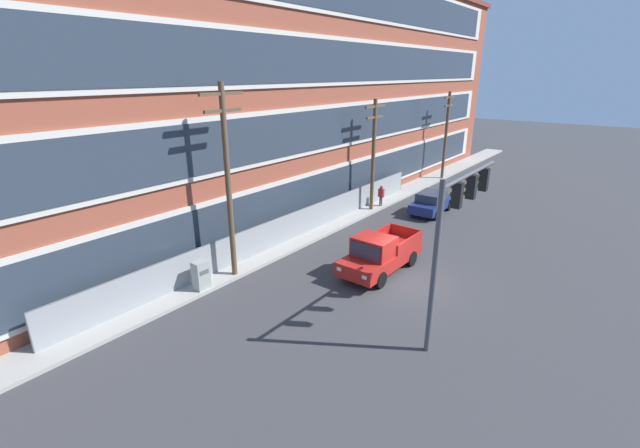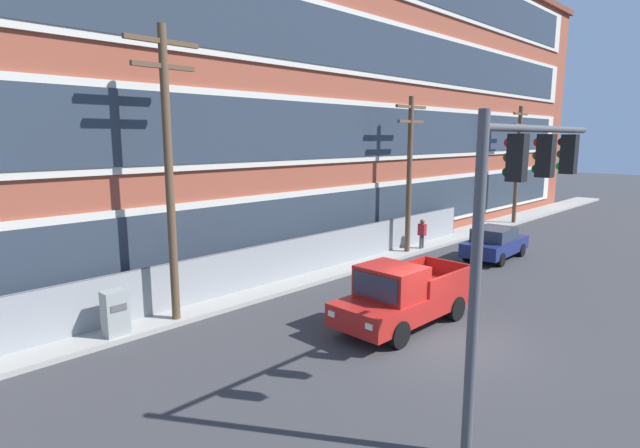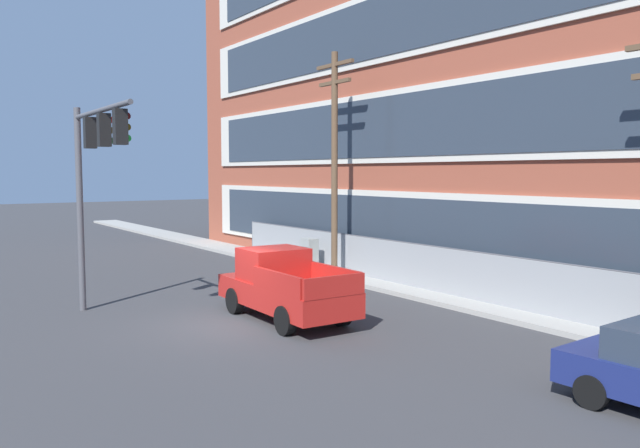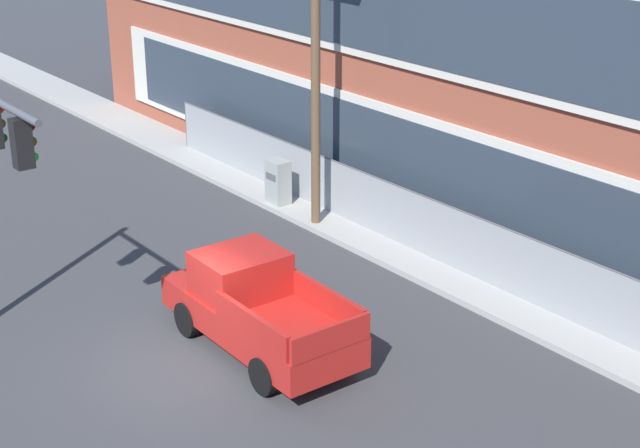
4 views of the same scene
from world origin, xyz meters
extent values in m
plane|color=#38383A|center=(0.00, 0.00, 0.00)|extent=(160.00, 160.00, 0.00)
cube|color=#9E9B93|center=(0.00, 7.53, 0.08)|extent=(80.00, 1.95, 0.16)
cube|color=brown|center=(6.73, 12.65, 7.95)|extent=(54.03, 8.30, 15.90)
cube|color=beige|center=(6.73, 8.44, 2.19)|extent=(49.71, 0.10, 2.86)
cube|color=#2D3844|center=(6.73, 8.38, 2.19)|extent=(47.55, 0.06, 2.38)
cube|color=beige|center=(6.73, 8.44, 6.16)|extent=(49.71, 0.10, 2.86)
cube|color=#2D3844|center=(6.73, 8.38, 6.16)|extent=(47.55, 0.06, 2.38)
cube|color=beige|center=(6.73, 8.44, 10.14)|extent=(49.71, 0.10, 2.86)
cube|color=#2D3844|center=(6.73, 8.38, 10.14)|extent=(47.55, 0.06, 2.38)
cube|color=gray|center=(0.68, 7.75, 0.88)|extent=(27.67, 0.04, 1.75)
cylinder|color=#4C4C51|center=(14.52, 7.75, 0.88)|extent=(0.06, 0.06, 1.75)
cylinder|color=#4C4C51|center=(0.68, 7.75, 1.75)|extent=(27.67, 0.05, 0.05)
cylinder|color=#4C4C51|center=(-4.36, -3.08, 3.17)|extent=(0.20, 0.20, 6.34)
cylinder|color=#4C4C51|center=(-1.76, -3.08, 6.04)|extent=(5.20, 0.14, 0.14)
cube|color=black|center=(-2.91, -3.08, 5.49)|extent=(0.28, 0.32, 0.90)
cylinder|color=red|center=(-2.91, -2.90, 5.77)|extent=(0.04, 0.18, 0.18)
cylinder|color=#503E08|center=(-2.91, -2.90, 5.49)|extent=(0.04, 0.18, 0.18)
cylinder|color=#0A4011|center=(-2.91, -2.90, 5.21)|extent=(0.04, 0.18, 0.18)
cube|color=black|center=(-1.47, -3.08, 5.49)|extent=(0.28, 0.32, 0.90)
cylinder|color=red|center=(-1.47, -2.90, 5.77)|extent=(0.04, 0.18, 0.18)
cylinder|color=#503E08|center=(-1.47, -2.90, 5.49)|extent=(0.04, 0.18, 0.18)
cylinder|color=#0A4011|center=(-1.47, -2.90, 5.21)|extent=(0.04, 0.18, 0.18)
cube|color=black|center=(-0.03, -3.08, 5.49)|extent=(0.28, 0.32, 0.90)
cylinder|color=#4B0807|center=(-0.03, -2.90, 5.77)|extent=(0.04, 0.18, 0.18)
cylinder|color=#503E08|center=(-0.03, -2.90, 5.49)|extent=(0.04, 0.18, 0.18)
cylinder|color=green|center=(-0.03, -2.90, 5.21)|extent=(0.04, 0.18, 0.18)
cube|color=#AD1E19|center=(0.36, 1.55, 0.75)|extent=(5.18, 2.10, 0.70)
cube|color=#AD1E19|center=(-0.36, 1.56, 1.58)|extent=(1.58, 1.87, 0.96)
cube|color=#283342|center=(-1.15, 1.58, 1.58)|extent=(0.09, 1.64, 0.72)
cube|color=#AD1E19|center=(1.50, 0.59, 1.38)|extent=(2.57, 0.17, 0.56)
cube|color=#AD1E19|center=(1.53, 2.46, 1.38)|extent=(2.57, 0.17, 0.56)
cube|color=#AD1E19|center=(2.89, 1.50, 1.38)|extent=(0.14, 1.92, 0.56)
cylinder|color=black|center=(-1.20, 0.66, 0.40)|extent=(0.81, 0.28, 0.80)
cylinder|color=black|center=(-1.17, 2.50, 0.40)|extent=(0.81, 0.28, 0.80)
cylinder|color=black|center=(1.88, 0.60, 0.40)|extent=(0.81, 0.28, 0.80)
cylinder|color=black|center=(1.92, 2.43, 0.40)|extent=(0.81, 0.28, 0.80)
cube|color=white|center=(-2.25, 0.90, 0.85)|extent=(0.06, 0.24, 0.16)
cube|color=white|center=(-2.22, 2.30, 0.85)|extent=(0.06, 0.24, 0.16)
cube|color=navy|center=(10.83, 3.42, 0.64)|extent=(4.35, 2.02, 0.64)
cube|color=#283342|center=(10.66, 3.41, 1.26)|extent=(2.21, 1.69, 0.60)
cylinder|color=black|center=(12.10, 4.33, 0.32)|extent=(0.65, 0.23, 0.64)
cylinder|color=black|center=(12.19, 2.65, 0.32)|extent=(0.65, 0.23, 0.64)
cylinder|color=black|center=(9.46, 4.19, 0.32)|extent=(0.65, 0.23, 0.64)
cylinder|color=black|center=(9.55, 2.51, 0.32)|extent=(0.65, 0.23, 0.64)
cylinder|color=brown|center=(-4.57, 6.89, 4.57)|extent=(0.26, 0.26, 9.14)
cube|color=brown|center=(-4.57, 6.89, 8.64)|extent=(2.36, 0.14, 0.14)
cube|color=brown|center=(-4.57, 6.89, 7.94)|extent=(2.01, 0.14, 0.14)
cylinder|color=brown|center=(8.60, 7.03, 3.92)|extent=(0.26, 0.26, 7.85)
cube|color=brown|center=(8.60, 7.03, 7.35)|extent=(2.43, 0.14, 0.14)
cube|color=brown|center=(8.60, 7.03, 6.65)|extent=(2.06, 0.14, 0.14)
cylinder|color=brown|center=(21.02, 6.80, 3.96)|extent=(0.26, 0.26, 7.91)
cube|color=brown|center=(21.02, 6.80, 7.41)|extent=(2.06, 0.14, 0.14)
cube|color=brown|center=(21.02, 6.80, 6.71)|extent=(1.75, 0.14, 0.14)
cube|color=#939993|center=(-6.49, 6.95, 0.75)|extent=(0.68, 0.51, 1.50)
cube|color=#515151|center=(-6.49, 6.69, 1.05)|extent=(0.47, 0.02, 0.20)
cylinder|color=#4C4C51|center=(9.62, 6.88, 0.42)|extent=(0.14, 0.14, 0.85)
cylinder|color=#4C4C51|center=(9.80, 6.88, 0.42)|extent=(0.14, 0.14, 0.85)
cube|color=maroon|center=(9.71, 6.88, 1.15)|extent=(0.26, 0.41, 0.60)
sphere|color=brown|center=(9.71, 6.88, 1.57)|extent=(0.24, 0.24, 0.24)
camera|label=1|loc=(-17.09, -7.95, 9.50)|focal=24.00mm
camera|label=2|loc=(-12.33, -6.98, 5.87)|focal=28.00mm
camera|label=3|loc=(15.90, -7.93, 4.34)|focal=35.00mm
camera|label=4|loc=(16.05, -9.02, 10.52)|focal=55.00mm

